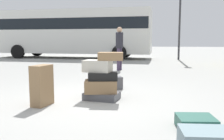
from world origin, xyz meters
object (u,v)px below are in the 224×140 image
person_bearded_onlooker (119,44)px  parked_bus (73,31)px  suitcase_tower (102,79)px  suitcase_teal_behind_tower (196,123)px  suitcase_brown_foreground_far (42,85)px  suitcase_charcoal_foreground_near (110,83)px

person_bearded_onlooker → parked_bus: parked_bus is taller
suitcase_tower → suitcase_teal_behind_tower: size_ratio=1.93×
suitcase_brown_foreground_far → person_bearded_onlooker: size_ratio=0.44×
suitcase_brown_foreground_far → suitcase_teal_behind_tower: bearing=-4.6°
suitcase_brown_foreground_far → parked_bus: parked_bus is taller
person_bearded_onlooker → parked_bus: size_ratio=0.16×
suitcase_charcoal_foreground_near → parked_bus: parked_bus is taller
person_bearded_onlooker → suitcase_brown_foreground_far: bearing=7.4°
suitcase_teal_behind_tower → parked_bus: 14.14m
person_bearded_onlooker → parked_bus: 7.53m
suitcase_brown_foreground_far → parked_bus: (-2.99, 11.99, 1.45)m
person_bearded_onlooker → suitcase_teal_behind_tower: bearing=31.5°
suitcase_tower → parked_bus: size_ratio=0.09×
suitcase_tower → suitcase_teal_behind_tower: bearing=-43.6°
suitcase_charcoal_foreground_near → suitcase_teal_behind_tower: bearing=-82.0°
suitcase_teal_behind_tower → suitcase_brown_foreground_far: bearing=155.8°
parked_bus → suitcase_brown_foreground_far: bearing=-72.0°
suitcase_tower → suitcase_teal_behind_tower: (1.61, -1.53, -0.35)m
suitcase_brown_foreground_far → person_bearded_onlooker: person_bearded_onlooker is taller
suitcase_teal_behind_tower → parked_bus: parked_bus is taller
parked_bus → suitcase_teal_behind_tower: bearing=-62.4°
suitcase_tower → suitcase_charcoal_foreground_near: suitcase_tower is taller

